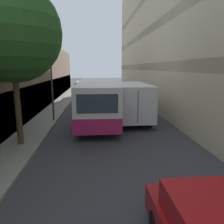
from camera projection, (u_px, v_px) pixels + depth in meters
name	position (u px, v px, depth m)	size (l,w,h in m)	color
ground_plane	(111.00, 130.00, 13.78)	(150.00, 150.00, 0.00)	#38383D
sidewalk_left	(34.00, 131.00, 13.41)	(1.93, 60.00, 0.12)	gray
bus	(97.00, 99.00, 16.56)	(2.60, 11.32, 2.86)	silver
box_truck	(129.00, 99.00, 16.55)	(2.40, 7.75, 2.72)	silver
panel_van	(84.00, 89.00, 28.53)	(1.93, 4.09, 2.10)	silver
street_lamp	(50.00, 48.00, 14.94)	(0.36, 0.80, 7.39)	#38383D
street_tree_left	(11.00, 33.00, 9.92)	(4.58, 4.58, 7.59)	#4C3823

